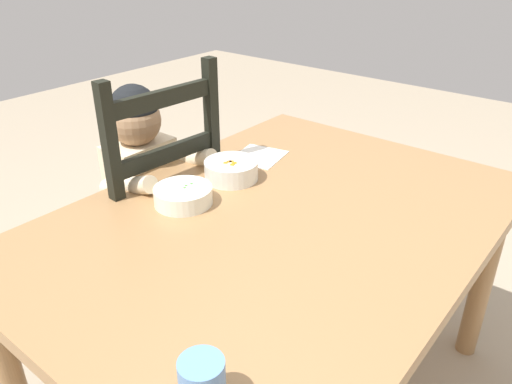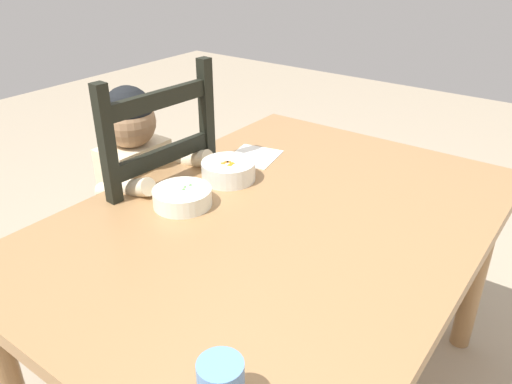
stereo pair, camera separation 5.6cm
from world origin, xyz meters
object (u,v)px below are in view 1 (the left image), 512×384
(spoon, at_px, (209,181))
(drinking_cup, at_px, (202,384))
(dining_table, at_px, (278,242))
(child_figure, at_px, (147,182))
(dining_chair, at_px, (150,222))
(bowl_of_carrots, at_px, (231,170))
(bowl_of_peas, at_px, (183,195))

(spoon, xyz_separation_m, drinking_cup, (-0.60, -0.56, 0.04))
(dining_table, height_order, child_figure, child_figure)
(child_figure, distance_m, drinking_cup, 1.00)
(dining_chair, bearing_deg, bowl_of_carrots, -70.06)
(dining_chair, height_order, child_figure, dining_chair)
(bowl_of_carrots, xyz_separation_m, drinking_cup, (-0.66, -0.53, 0.01))
(spoon, bearing_deg, drinking_cup, -136.84)
(drinking_cup, bearing_deg, bowl_of_carrots, 38.31)
(dining_table, distance_m, dining_chair, 0.56)
(drinking_cup, bearing_deg, bowl_of_peas, 48.89)
(dining_chair, xyz_separation_m, spoon, (0.04, -0.26, 0.22))
(child_figure, relative_size, bowl_of_carrots, 5.82)
(dining_chair, distance_m, bowl_of_peas, 0.40)
(spoon, bearing_deg, child_figure, 99.14)
(dining_chair, xyz_separation_m, drinking_cup, (-0.56, -0.82, 0.27))
(bowl_of_peas, distance_m, spoon, 0.15)
(dining_chair, distance_m, bowl_of_carrots, 0.40)
(dining_table, xyz_separation_m, child_figure, (-0.01, 0.55, 0.02))
(drinking_cup, bearing_deg, spoon, 43.16)
(dining_chair, bearing_deg, bowl_of_peas, -108.63)
(dining_table, height_order, dining_chair, dining_chair)
(dining_table, height_order, bowl_of_carrots, bowl_of_carrots)
(spoon, bearing_deg, bowl_of_carrots, -32.18)
(bowl_of_peas, height_order, bowl_of_carrots, bowl_of_carrots)
(child_figure, distance_m, spoon, 0.26)
(bowl_of_peas, bearing_deg, drinking_cup, -131.11)
(drinking_cup, bearing_deg, dining_table, 25.30)
(dining_table, relative_size, bowl_of_peas, 8.42)
(dining_chair, xyz_separation_m, bowl_of_peas, (-0.10, -0.29, 0.25))
(spoon, bearing_deg, dining_chair, 99.86)
(child_figure, relative_size, drinking_cup, 10.46)
(bowl_of_carrots, bearing_deg, child_figure, 109.48)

